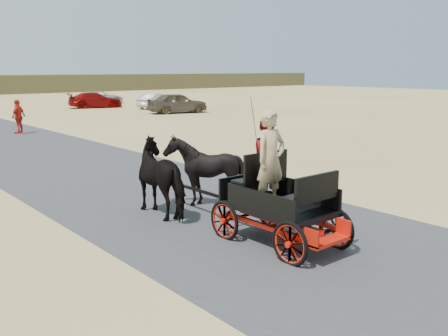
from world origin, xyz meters
TOP-DOWN VIEW (x-y plane):
  - ground at (0.00, 0.00)m, footprint 140.00×140.00m
  - road at (0.00, 0.00)m, footprint 6.00×140.00m
  - carriage at (-0.29, -1.52)m, footprint 1.30×2.40m
  - horse_left at (-0.84, 1.48)m, footprint 0.91×2.01m
  - horse_right at (0.26, 1.48)m, footprint 1.37×1.54m
  - driver_man at (-0.49, -1.47)m, footprint 0.66×0.43m
  - passenger_woman at (0.01, -0.92)m, footprint 0.77×0.60m
  - pedestrian at (1.36, 18.17)m, footprint 1.05×0.96m
  - car_a at (14.32, 22.86)m, footprint 4.67×2.70m
  - car_b at (15.46, 27.80)m, footprint 3.91×2.91m
  - car_c at (11.94, 31.51)m, footprint 4.73×2.91m
  - car_d at (14.93, 36.31)m, footprint 4.35×2.79m

SIDE VIEW (x-z plane):
  - ground at x=0.00m, z-range 0.00..0.00m
  - road at x=0.00m, z-range 0.00..0.01m
  - carriage at x=-0.29m, z-range 0.00..0.72m
  - car_d at x=14.93m, z-range 0.00..1.11m
  - car_b at x=15.46m, z-range 0.00..1.23m
  - car_c at x=11.94m, z-range 0.00..1.28m
  - car_a at x=14.32m, z-range 0.00..1.50m
  - horse_left at x=-0.84m, z-range 0.00..1.70m
  - horse_right at x=0.26m, z-range 0.00..1.70m
  - pedestrian at x=1.36m, z-range 0.00..1.73m
  - passenger_woman at x=0.01m, z-range 0.72..2.30m
  - driver_man at x=-0.49m, z-range 0.72..2.52m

